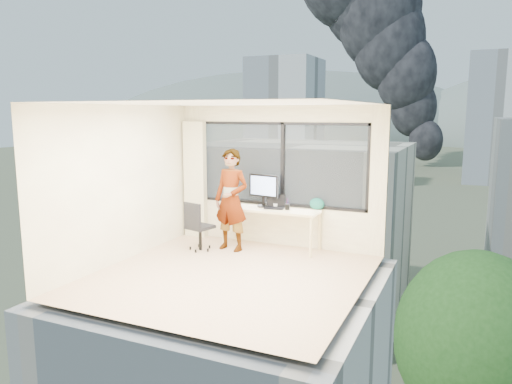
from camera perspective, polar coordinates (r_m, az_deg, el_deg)
The scene contains 24 objects.
floor at distance 7.54m, azimuth -3.15°, elevation -9.80°, with size 4.00×4.00×0.01m, color #D3AF89.
ceiling at distance 7.12m, azimuth -3.34°, elevation 10.37°, with size 4.00×4.00×0.01m, color white.
wall_front at distance 5.55m, azimuth -12.78°, elevation -3.09°, with size 4.00×0.01×2.60m, color beige.
wall_left at distance 8.32m, azimuth -15.58°, elevation 0.91°, with size 0.01×4.00×2.60m, color beige.
wall_right at distance 6.55m, azimuth 12.49°, elevation -1.17°, with size 0.01×4.00×2.60m, color beige.
window_wall at distance 8.97m, azimuth 2.90°, elevation 3.29°, with size 3.30×0.16×1.55m, color black, non-canonical shape.
curtain at distance 9.69m, azimuth -7.18°, elevation 1.45°, with size 0.45×0.14×2.30m, color #F5F0BF.
desk at distance 8.88m, azimuth 1.74°, elevation -4.30°, with size 1.80×0.60×0.75m, color beige.
chair at distance 8.80m, azimuth -6.62°, elevation -3.93°, with size 0.47×0.47×0.91m, color black, non-canonical shape.
person at distance 8.69m, azimuth -2.93°, elevation -0.94°, with size 0.67×0.44×1.84m, color #2D2D33.
monitor at distance 8.90m, azimuth 0.91°, elevation 0.19°, with size 0.61×0.13×0.61m, color black, non-canonical shape.
game_console at distance 9.03m, azimuth 2.15°, elevation -1.41°, with size 0.29×0.24×0.07m, color white.
laptop at distance 8.76m, azimuth 2.19°, elevation -1.22°, with size 0.35×0.37×0.23m, color black, non-canonical shape.
cellphone at distance 8.97m, azimuth -2.72°, elevation -1.67°, with size 0.12×0.05×0.01m, color black.
pen_cup at distance 8.67m, azimuth 3.72°, elevation -1.76°, with size 0.08×0.08×0.10m, color black.
handbag at distance 8.73m, azimuth 7.20°, elevation -1.40°, with size 0.27×0.14×0.21m, color #0C4A40.
exterior_ground at distance 127.43m, azimuth 22.43°, elevation 1.25°, with size 400.00×400.00×0.04m, color #515B3D.
near_bldg_a at distance 39.49m, azimuth 5.29°, elevation -4.53°, with size 16.00×12.00×14.00m, color #EBE5C5.
far_tower_a at distance 108.34m, azimuth 3.44°, elevation 8.07°, with size 14.00×14.00×28.00m, color silver.
far_tower_b at distance 126.42m, azimuth 26.51°, elevation 7.75°, with size 13.00×13.00×30.00m, color silver.
far_tower_d at distance 168.73m, azimuth 2.09°, elevation 7.53°, with size 16.00×14.00×22.00m, color silver.
hill_a at distance 349.22m, azimuth 3.43°, elevation 6.67°, with size 288.00×216.00×90.00m, color slate.
tree_a at distance 36.46m, azimuth -9.69°, elevation -10.76°, with size 7.00×7.00×8.00m, color #23501A, non-canonical shape.
tree_b at distance 27.12m, azimuth 24.21°, elevation -17.69°, with size 7.60×7.60×9.00m, color #23501A, non-canonical shape.
Camera 1 is at (3.28, -6.32, 2.48)m, focal length 33.92 mm.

